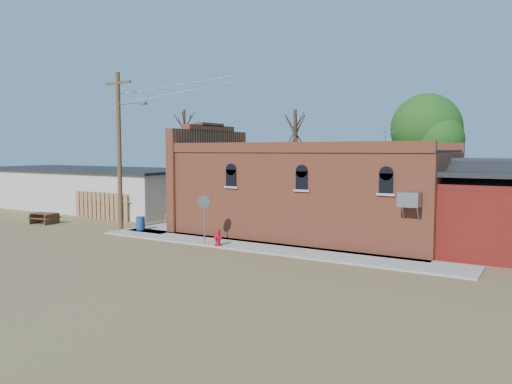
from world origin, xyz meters
The scene contains 15 objects.
ground centered at (0.00, 0.00, 0.00)m, with size 120.00×120.00×0.00m, color brown.
sidewalk_south centered at (1.50, 0.90, 0.04)m, with size 19.00×2.20×0.08m, color #9E9991.
sidewalk_west centered at (-6.30, 6.00, 0.04)m, with size 2.60×10.00×0.08m, color #9E9991.
brick_bar centered at (1.64, 5.49, 2.34)m, with size 16.40×7.97×6.30m.
red_shed centered at (11.50, 5.50, 2.27)m, with size 5.40×6.40×4.30m.
storage_building centered at (-19.00, 8.00, 1.60)m, with size 20.40×8.40×3.17m.
wood_fence centered at (-12.80, 3.80, 0.90)m, with size 5.20×0.10×1.80m, color olive, non-canonical shape.
utility_pole centered at (-8.14, 1.20, 4.77)m, with size 3.12×0.26×9.00m.
tree_bare_near centered at (-3.00, 13.00, 5.96)m, with size 2.80×2.80×7.65m.
tree_bare_far centered at (-14.00, 14.00, 6.36)m, with size 2.80×2.80×8.16m.
tree_leafy centered at (6.00, 13.50, 5.93)m, with size 4.40×4.40×8.15m.
fire_hydrant centered at (-0.44, 0.00, 0.47)m, with size 0.44×0.40×0.79m.
stop_sign centered at (-1.23, 0.00, 1.91)m, with size 0.52×0.47×2.38m.
trash_barrel centered at (-6.95, 1.50, 0.46)m, with size 0.50×0.50×0.76m, color navy.
picnic_table centered at (-14.22, 0.50, 0.45)m, with size 1.84×1.51×0.68m.
Camera 1 is at (13.34, -19.03, 4.62)m, focal length 35.00 mm.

